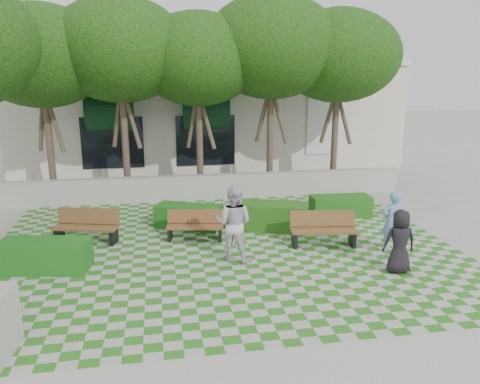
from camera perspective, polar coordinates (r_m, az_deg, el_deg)
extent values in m
plane|color=gray|center=(11.42, -1.16, -8.76)|extent=(90.00, 90.00, 0.00)
plane|color=#2B721E|center=(12.33, -1.89, -6.96)|extent=(12.00, 12.00, 0.00)
cube|color=#9E9B93|center=(17.14, -4.41, 0.62)|extent=(15.00, 0.36, 0.90)
cube|color=brown|center=(12.59, 10.18, -4.65)|extent=(1.80, 0.78, 0.06)
cube|color=brown|center=(12.75, 10.00, -3.18)|extent=(1.74, 0.38, 0.44)
cube|color=black|center=(12.53, 6.66, -5.69)|extent=(0.17, 0.49, 0.43)
cube|color=black|center=(12.85, 13.53, -5.50)|extent=(0.17, 0.49, 0.43)
cube|color=brown|center=(12.91, -5.51, -4.23)|extent=(1.61, 0.72, 0.05)
cube|color=brown|center=(13.06, -5.46, -2.95)|extent=(1.55, 0.37, 0.39)
cube|color=black|center=(13.05, -8.52, -5.04)|extent=(0.16, 0.44, 0.38)
cube|color=black|center=(12.94, -2.44, -5.07)|extent=(0.16, 0.44, 0.38)
cube|color=brown|center=(13.31, -18.28, -4.15)|extent=(1.80, 0.96, 0.06)
cube|color=brown|center=(13.45, -17.95, -2.78)|extent=(1.69, 0.57, 0.43)
cube|color=black|center=(13.70, -21.16, -4.85)|extent=(0.22, 0.49, 0.42)
cube|color=black|center=(13.10, -15.12, -5.22)|extent=(0.22, 0.49, 0.42)
cube|color=#1B5015|center=(15.38, 12.14, -1.69)|extent=(1.93, 0.84, 0.67)
cube|color=#1E4D14|center=(13.82, 3.57, -2.95)|extent=(2.39, 1.61, 0.78)
cube|color=#164D14|center=(14.00, -6.27, -2.99)|extent=(2.08, 1.52, 0.68)
cube|color=#175316|center=(11.87, -22.76, -7.15)|extent=(2.15, 1.16, 0.72)
imported|color=#6C8FC5|center=(12.54, 18.04, -3.46)|extent=(0.60, 0.40, 1.60)
imported|color=black|center=(11.31, 18.89, -5.72)|extent=(0.78, 0.56, 1.49)
imported|color=silver|center=(11.32, -0.78, -3.84)|extent=(1.14, 1.04, 1.90)
cylinder|color=#47382B|center=(18.59, -22.14, 4.99)|extent=(0.26, 0.26, 3.64)
ellipsoid|color=#1E4C11|center=(18.42, -23.10, 15.00)|extent=(4.80, 4.80, 3.60)
cylinder|color=#47382B|center=(18.21, -13.80, 5.71)|extent=(0.26, 0.26, 3.81)
ellipsoid|color=#1E4C11|center=(18.05, -14.45, 16.44)|extent=(5.00, 5.00, 3.75)
cylinder|color=#47382B|center=(18.26, -4.94, 5.73)|extent=(0.26, 0.26, 3.58)
ellipsoid|color=#1E4C11|center=(18.07, -5.16, 15.82)|extent=(4.60, 4.60, 3.45)
cylinder|color=#47382B|center=(18.69, 3.68, 6.47)|extent=(0.26, 0.26, 3.92)
ellipsoid|color=#1E4C11|center=(18.56, 3.85, 17.25)|extent=(5.20, 5.20, 3.90)
cylinder|color=#47382B|center=(19.52, 11.44, 6.22)|extent=(0.26, 0.26, 3.70)
ellipsoid|color=#1E4C11|center=(19.36, 11.93, 15.93)|extent=(4.80, 4.80, 3.60)
cube|color=beige|center=(24.81, -4.08, 9.61)|extent=(18.00, 8.00, 5.00)
cube|color=white|center=(20.77, -2.98, 15.65)|extent=(18.00, 0.30, 0.30)
cube|color=black|center=(22.05, 10.26, 8.07)|extent=(1.40, 0.10, 2.40)
cylinder|color=#0E361B|center=(20.71, -15.52, 9.63)|extent=(3.00, 1.80, 1.80)
cube|color=black|center=(20.85, -15.27, 5.80)|extent=(2.60, 0.08, 2.20)
cylinder|color=#0E361B|center=(20.73, -4.29, 10.10)|extent=(3.00, 1.80, 1.80)
cube|color=black|center=(20.88, -4.22, 6.27)|extent=(2.60, 0.08, 2.20)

